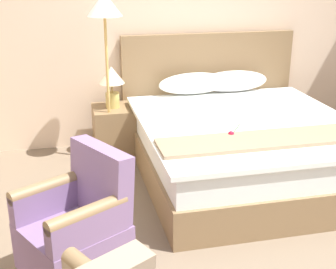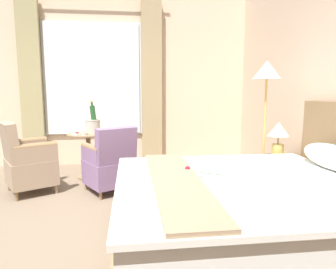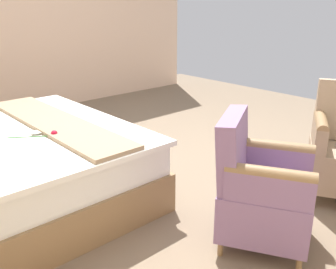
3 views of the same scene
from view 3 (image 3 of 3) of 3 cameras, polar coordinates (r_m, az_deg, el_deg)
The scene contains 3 objects.
ground_plane at distance 3.70m, azimuth 0.39°, elevation -5.07°, with size 7.29×7.29×0.00m, color #766450.
wall_far_side at distance 5.89m, azimuth -20.50°, elevation 18.42°, with size 0.12×5.64×3.09m.
armchair_by_window at distance 2.53m, azimuth 13.84°, elevation -8.28°, with size 0.77×0.76×0.88m.
Camera 3 is at (-2.48, 2.27, 1.54)m, focal length 40.00 mm.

